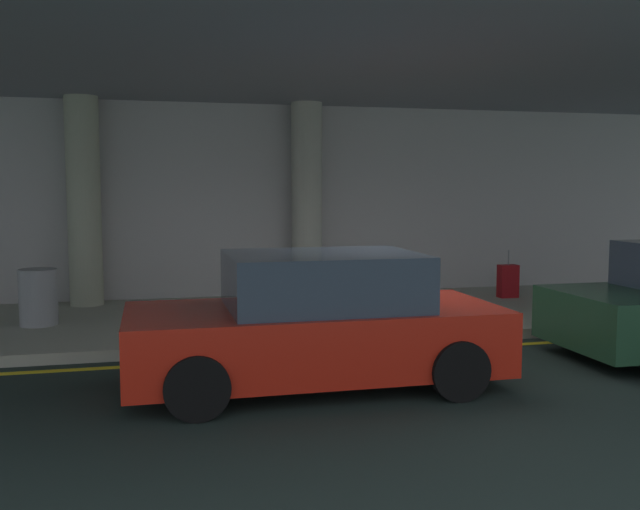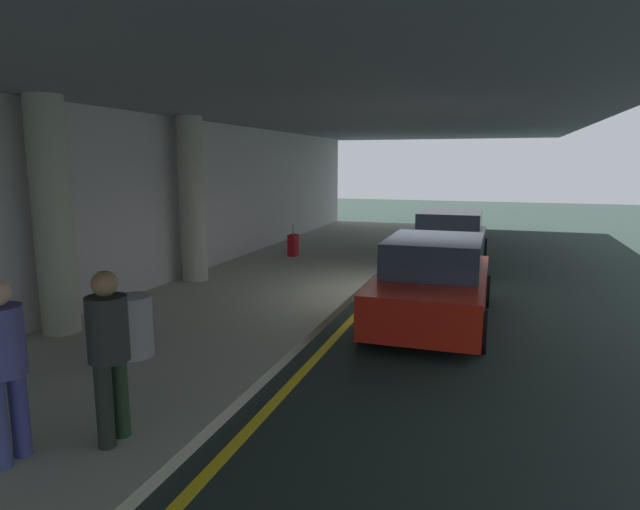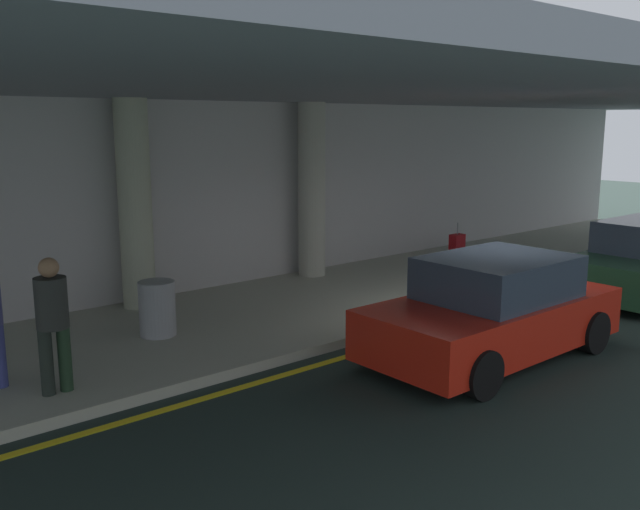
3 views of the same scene
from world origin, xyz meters
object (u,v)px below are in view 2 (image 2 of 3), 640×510
object	(u,v)px
support_column_left_mid	(53,217)
person_waiting_for_ride	(109,346)
trash_bin_steel	(132,326)
traveler_with_luggage	(3,359)
support_column_center	(192,200)
car_red	(433,282)
suitcase_upright_primary	(293,245)
car_dark_green	(449,240)

from	to	relation	value
support_column_left_mid	person_waiting_for_ride	distance (m)	4.10
trash_bin_steel	traveler_with_luggage	bearing A→B (deg)	-165.47
support_column_center	trash_bin_steel	size ratio (longest dim) A/B	4.29
car_red	trash_bin_steel	bearing A→B (deg)	128.60
traveler_with_luggage	trash_bin_steel	bearing A→B (deg)	79.36
trash_bin_steel	suitcase_upright_primary	bearing A→B (deg)	5.40
support_column_center	suitcase_upright_primary	world-z (taller)	support_column_center
suitcase_upright_primary	trash_bin_steel	distance (m)	8.26
person_waiting_for_ride	car_red	bearing A→B (deg)	147.50
support_column_left_mid	person_waiting_for_ride	size ratio (longest dim) A/B	2.17
car_dark_green	suitcase_upright_primary	bearing A→B (deg)	-80.40
car_dark_green	trash_bin_steel	bearing A→B (deg)	-20.01
support_column_center	trash_bin_steel	distance (m)	5.07
support_column_left_mid	car_dark_green	size ratio (longest dim) A/B	0.89
car_red	trash_bin_steel	size ratio (longest dim) A/B	4.82
support_column_left_mid	car_red	bearing A→B (deg)	-62.10
support_column_center	person_waiting_for_ride	xyz separation A→B (m)	(-6.57, -3.08, -0.86)
car_red	car_dark_green	xyz separation A→B (m)	(5.37, 0.17, 0.00)
support_column_center	traveler_with_luggage	world-z (taller)	support_column_center
trash_bin_steel	support_column_center	bearing A→B (deg)	21.20
support_column_center	car_red	world-z (taller)	support_column_center
support_column_left_mid	traveler_with_luggage	size ratio (longest dim) A/B	2.17
car_dark_green	trash_bin_steel	size ratio (longest dim) A/B	4.82
car_red	suitcase_upright_primary	size ratio (longest dim) A/B	4.56
person_waiting_for_ride	support_column_center	bearing A→B (deg)	-163.76
support_column_left_mid	trash_bin_steel	xyz separation A→B (m)	(-0.55, -1.76, -1.40)
support_column_left_mid	traveler_with_luggage	world-z (taller)	support_column_left_mid
traveler_with_luggage	trash_bin_steel	size ratio (longest dim) A/B	1.98
car_red	traveler_with_luggage	distance (m)	6.78
traveler_with_luggage	person_waiting_for_ride	distance (m)	0.86
car_red	car_dark_green	distance (m)	5.37
support_column_left_mid	person_waiting_for_ride	world-z (taller)	support_column_left_mid
traveler_with_luggage	car_dark_green	bearing A→B (deg)	50.74
traveler_with_luggage	suitcase_upright_primary	world-z (taller)	traveler_with_luggage
support_column_left_mid	suitcase_upright_primary	distance (m)	7.89
support_column_left_mid	trash_bin_steel	bearing A→B (deg)	-107.26
car_red	car_dark_green	bearing A→B (deg)	-2.49
traveler_with_luggage	car_red	bearing A→B (deg)	38.19
support_column_center	traveler_with_luggage	xyz separation A→B (m)	(-7.15, -2.44, -0.86)
trash_bin_steel	car_dark_green	bearing A→B (deg)	-21.87
support_column_center	car_red	size ratio (longest dim) A/B	0.89
support_column_left_mid	suitcase_upright_primary	size ratio (longest dim) A/B	4.06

